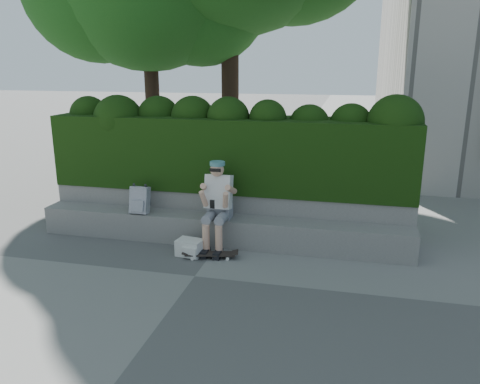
% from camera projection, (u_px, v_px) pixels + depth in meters
% --- Properties ---
extents(ground, '(80.00, 80.00, 0.00)m').
position_uv_depth(ground, '(195.00, 276.00, 6.37)').
color(ground, slate).
rests_on(ground, ground).
extents(bench_ledge, '(6.00, 0.45, 0.45)m').
position_uv_depth(bench_ledge, '(219.00, 230.00, 7.48)').
color(bench_ledge, gray).
rests_on(bench_ledge, ground).
extents(planter_wall, '(6.00, 0.50, 0.75)m').
position_uv_depth(planter_wall, '(227.00, 212.00, 7.89)').
color(planter_wall, gray).
rests_on(planter_wall, ground).
extents(hedge, '(6.00, 1.00, 1.20)m').
position_uv_depth(hedge, '(230.00, 153.00, 7.84)').
color(hedge, black).
rests_on(hedge, planter_wall).
extents(person, '(0.40, 0.76, 1.38)m').
position_uv_depth(person, '(218.00, 202.00, 7.17)').
color(person, gray).
rests_on(person, ground).
extents(skateboard, '(0.76, 0.34, 0.08)m').
position_uv_depth(skateboard, '(210.00, 254.00, 6.94)').
color(skateboard, black).
rests_on(skateboard, ground).
extents(backpack_plaid, '(0.30, 0.17, 0.44)m').
position_uv_depth(backpack_plaid, '(140.00, 200.00, 7.56)').
color(backpack_plaid, silver).
rests_on(backpack_plaid, bench_ledge).
extents(backpack_ground, '(0.41, 0.32, 0.24)m').
position_uv_depth(backpack_ground, '(190.00, 247.00, 7.05)').
color(backpack_ground, silver).
rests_on(backpack_ground, ground).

